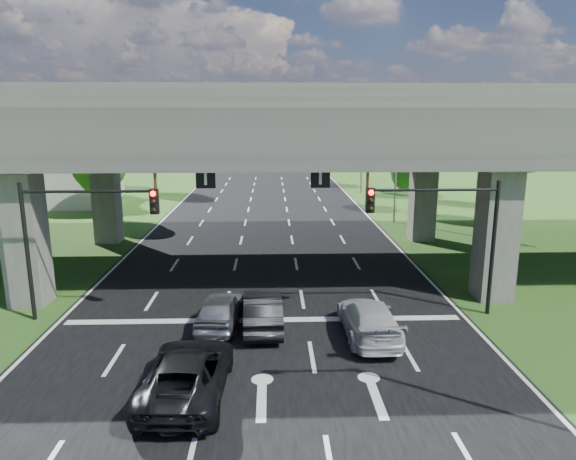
{
  "coord_description": "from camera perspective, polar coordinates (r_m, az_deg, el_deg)",
  "views": [
    {
      "loc": [
        0.34,
        -17.31,
        8.72
      ],
      "look_at": [
        1.15,
        6.88,
        3.26
      ],
      "focal_mm": 32.0,
      "sensor_mm": 36.0,
      "label": 1
    }
  ],
  "objects": [
    {
      "name": "car_dark",
      "position": [
        21.57,
        -2.84,
        -8.93
      ],
      "size": [
        1.72,
        4.52,
        1.47
      ],
      "primitive_type": "imported",
      "rotation": [
        0.0,
        0.0,
        3.18
      ],
      "color": "black",
      "rests_on": "road"
    },
    {
      "name": "tree_right_mid",
      "position": [
        55.76,
        14.59,
        7.64
      ],
      "size": [
        3.91,
        3.9,
        6.76
      ],
      "color": "black",
      "rests_on": "ground"
    },
    {
      "name": "tree_right_near",
      "position": [
        47.25,
        13.81,
        7.23
      ],
      "size": [
        4.2,
        4.2,
        7.28
      ],
      "color": "black",
      "rests_on": "ground"
    },
    {
      "name": "warehouse",
      "position": [
        58.96,
        -28.53,
        4.63
      ],
      "size": [
        20.0,
        10.0,
        4.0
      ],
      "primitive_type": "cube",
      "color": "#9E9E99",
      "rests_on": "ground"
    },
    {
      "name": "signal_left",
      "position": [
        23.22,
        -22.46,
        0.49
      ],
      "size": [
        5.76,
        0.54,
        6.0
      ],
      "color": "black",
      "rests_on": "ground"
    },
    {
      "name": "tree_left_mid",
      "position": [
        54.34,
        -20.62,
        7.11
      ],
      "size": [
        3.91,
        3.9,
        6.76
      ],
      "color": "black",
      "rests_on": "ground"
    },
    {
      "name": "ground",
      "position": [
        19.39,
        -2.8,
        -14.02
      ],
      "size": [
        160.0,
        160.0,
        0.0
      ],
      "primitive_type": "plane",
      "color": "#2F4E19",
      "rests_on": "ground"
    },
    {
      "name": "car_silver",
      "position": [
        21.93,
        -7.47,
        -8.73
      ],
      "size": [
        2.07,
        4.31,
        1.42
      ],
      "primitive_type": "imported",
      "rotation": [
        0.0,
        0.0,
        3.05
      ],
      "color": "#A9ADB1",
      "rests_on": "road"
    },
    {
      "name": "streetlight_beyond",
      "position": [
        58.21,
        7.86,
        9.77
      ],
      "size": [
        3.38,
        0.25,
        10.0
      ],
      "color": "gray",
      "rests_on": "ground"
    },
    {
      "name": "car_white",
      "position": [
        21.0,
        8.98,
        -9.74
      ],
      "size": [
        2.11,
        5.01,
        1.44
      ],
      "primitive_type": "imported",
      "rotation": [
        0.0,
        0.0,
        3.16
      ],
      "color": "#B4B4B4",
      "rests_on": "road"
    },
    {
      "name": "streetlight_far",
      "position": [
        42.55,
        11.49,
        8.6
      ],
      "size": [
        3.38,
        0.25,
        10.0
      ],
      "color": "gray",
      "rests_on": "ground"
    },
    {
      "name": "tree_right_far",
      "position": [
        62.54,
        9.0,
        8.99
      ],
      "size": [
        4.5,
        4.5,
        7.8
      ],
      "color": "black",
      "rests_on": "ground"
    },
    {
      "name": "car_trailing",
      "position": [
        17.02,
        -11.11,
        -15.36
      ],
      "size": [
        2.68,
        5.44,
        1.49
      ],
      "primitive_type": "imported",
      "rotation": [
        0.0,
        0.0,
        3.1
      ],
      "color": "black",
      "rests_on": "road"
    },
    {
      "name": "tree_left_near",
      "position": [
        45.78,
        -20.25,
        7.05
      ],
      "size": [
        4.5,
        4.5,
        7.8
      ],
      "color": "black",
      "rests_on": "ground"
    },
    {
      "name": "signal_right",
      "position": [
        22.98,
        17.14,
        0.77
      ],
      "size": [
        5.76,
        0.54,
        6.0
      ],
      "color": "black",
      "rests_on": "ground"
    },
    {
      "name": "overpass",
      "position": [
        29.33,
        -2.62,
        11.14
      ],
      "size": [
        80.0,
        15.0,
        10.0
      ],
      "color": "#393734",
      "rests_on": "ground"
    },
    {
      "name": "road",
      "position": [
        28.67,
        -2.51,
        -4.97
      ],
      "size": [
        18.0,
        120.0,
        0.03
      ],
      "primitive_type": "cube",
      "color": "black",
      "rests_on": "ground"
    },
    {
      "name": "tree_left_far",
      "position": [
        60.89,
        -14.69,
        8.94
      ],
      "size": [
        4.8,
        4.8,
        8.32
      ],
      "color": "black",
      "rests_on": "ground"
    }
  ]
}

